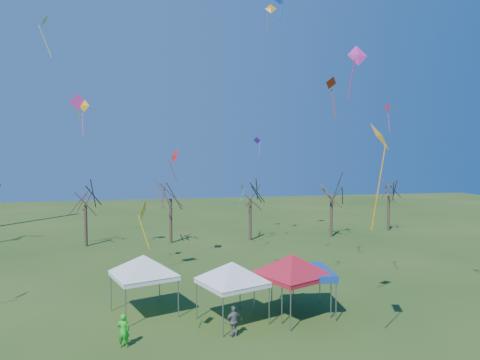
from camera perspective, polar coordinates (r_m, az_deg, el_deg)
The scene contains 24 objects.
ground at distance 22.55m, azimuth 1.00°, elevation -20.44°, with size 140.00×140.00×0.00m, color #294917.
tree_1 at distance 45.24m, azimuth -19.97°, elevation -1.07°, with size 3.42×3.42×7.54m.
tree_2 at distance 44.61m, azimuth -9.27°, elevation -0.33°, with size 3.71×3.71×8.18m.
tree_3 at distance 45.53m, azimuth 1.37°, elevation -0.48°, with size 3.59×3.59×7.91m.
tree_4 at distance 48.57m, azimuth 12.13°, elevation -0.34°, with size 3.58×3.58×7.89m.
tree_5 at distance 54.35m, azimuth 19.26°, elevation -0.42°, with size 3.39×3.39×7.46m.
tent_white_west at distance 25.29m, azimuth -12.74°, elevation -10.23°, with size 4.26×4.26×3.96m.
tent_white_mid at distance 23.62m, azimuth -1.05°, elevation -11.38°, with size 4.07×4.07×3.83m.
tent_red at distance 24.56m, azimuth 6.98°, elevation -10.37°, with size 4.30×4.30×4.07m.
tent_blue at distance 25.37m, azimuth 8.31°, elevation -12.17°, with size 3.55×3.55×2.53m.
person_grey at distance 22.53m, azimuth -0.83°, elevation -18.33°, with size 0.91×0.38×1.55m, color slate.
person_green at distance 22.12m, azimuth -15.29°, elevation -18.79°, with size 0.58×0.38×1.60m, color #23DB26.
kite_2 at distance 40.10m, azimuth -20.80°, elevation 9.62°, with size 1.48×0.78×3.65m.
kite_12 at distance 47.31m, azimuth 19.07°, elevation 9.05°, with size 0.95×0.43×2.91m.
kite_22 at distance 42.19m, azimuth 0.30°, elevation -1.06°, with size 0.70×0.81×2.30m.
kite_5 at distance 18.72m, azimuth 18.24°, elevation 5.47°, with size 1.60×1.65×4.56m.
kite_17 at distance 32.70m, azimuth 12.02°, elevation 12.47°, with size 1.13×0.86×3.05m.
kite_3 at distance 44.68m, azimuth 4.11°, elevation 21.81°, with size 1.23×0.84×2.72m.
kite_27 at distance 21.34m, azimuth 15.42°, elevation 15.65°, with size 1.04×0.68×2.56m.
kite_19 at distance 42.21m, azimuth 2.31°, elevation 5.23°, with size 0.84×0.71×1.95m.
kite_11 at distance 36.05m, azimuth -8.79°, elevation 3.17°, with size 0.91×1.36×2.82m.
kite_1 at distance 18.83m, azimuth -12.87°, elevation -4.05°, with size 0.54×1.01×2.22m.
kite_13 at distance 39.83m, azimuth -20.10°, elevation 9.21°, with size 1.06×0.93×2.78m.
kite_7 at distance 30.49m, azimuth -24.65°, elevation 18.66°, with size 0.74×0.95×2.55m.
Camera 1 is at (-4.80, -20.08, 9.08)m, focal length 32.00 mm.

